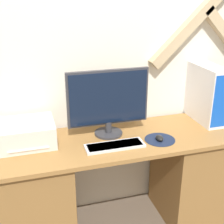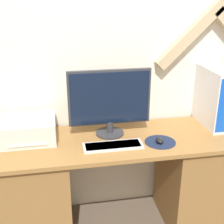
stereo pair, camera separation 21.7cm
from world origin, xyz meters
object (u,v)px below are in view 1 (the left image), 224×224
at_px(monitor, 108,101).
at_px(computer_tower, 206,93).
at_px(mouse, 159,138).
at_px(keyboard, 115,146).
at_px(printer, 27,133).

bearing_deg(monitor, computer_tower, 3.24).
xyz_separation_m(mouse, computer_tower, (0.51, 0.26, 0.20)).
bearing_deg(mouse, keyboard, 179.41).
height_order(keyboard, printer, printer).
distance_m(monitor, computer_tower, 0.83).
xyz_separation_m(keyboard, mouse, (0.33, -0.00, 0.01)).
xyz_separation_m(monitor, keyboard, (-0.01, -0.21, -0.25)).
distance_m(monitor, mouse, 0.45).
relative_size(monitor, mouse, 7.75).
relative_size(keyboard, computer_tower, 0.91).
height_order(monitor, keyboard, monitor).
bearing_deg(computer_tower, monitor, -176.76).
bearing_deg(printer, computer_tower, 1.29).
height_order(mouse, computer_tower, computer_tower).
relative_size(keyboard, mouse, 5.32).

